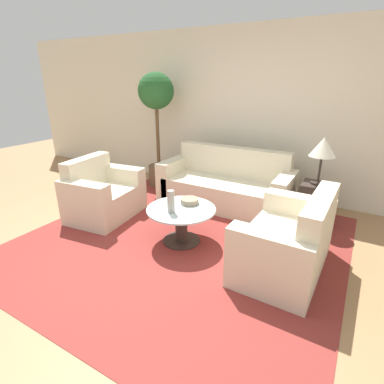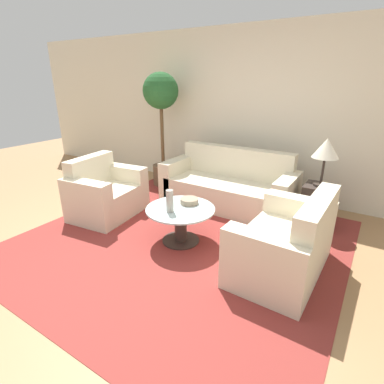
% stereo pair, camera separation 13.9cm
% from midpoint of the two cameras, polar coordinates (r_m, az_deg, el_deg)
% --- Properties ---
extents(ground_plane, '(14.00, 14.00, 0.00)m').
position_cam_midpoint_polar(ground_plane, '(3.22, -10.83, -14.30)').
color(ground_plane, '#9E754C').
extents(wall_back, '(10.00, 0.06, 2.60)m').
position_cam_midpoint_polar(wall_back, '(5.05, 9.33, 14.54)').
color(wall_back, beige).
rests_on(wall_back, ground_plane).
extents(rug, '(3.59, 3.46, 0.01)m').
position_cam_midpoint_polar(rug, '(3.64, -3.10, -9.28)').
color(rug, maroon).
rests_on(rug, ground_plane).
extents(sofa_main, '(1.97, 0.78, 0.86)m').
position_cam_midpoint_polar(sofa_main, '(4.58, 5.69, 0.97)').
color(sofa_main, beige).
rests_on(sofa_main, ground_plane).
extents(armchair, '(0.83, 1.06, 0.82)m').
position_cam_midpoint_polar(armchair, '(4.39, -17.65, -0.81)').
color(armchair, beige).
rests_on(armchair, ground_plane).
extents(loveseat, '(0.78, 1.24, 0.84)m').
position_cam_midpoint_polar(loveseat, '(3.15, 17.06, -9.60)').
color(loveseat, beige).
rests_on(loveseat, ground_plane).
extents(coffee_table, '(0.80, 0.80, 0.43)m').
position_cam_midpoint_polar(coffee_table, '(3.52, -3.19, -5.41)').
color(coffee_table, '#332823').
rests_on(coffee_table, ground_plane).
extents(side_table, '(0.37, 0.37, 0.56)m').
position_cam_midpoint_polar(side_table, '(4.23, 21.40, -2.16)').
color(side_table, '#332823').
rests_on(side_table, ground_plane).
extents(table_lamp, '(0.32, 0.32, 0.60)m').
position_cam_midpoint_polar(table_lamp, '(4.02, 22.79, 7.65)').
color(table_lamp, '#332823').
rests_on(table_lamp, side_table).
extents(potted_plant, '(0.60, 0.60, 1.94)m').
position_cam_midpoint_polar(potted_plant, '(5.27, -7.53, 15.37)').
color(potted_plant, brown).
rests_on(potted_plant, ground_plane).
extents(vase, '(0.08, 0.08, 0.26)m').
position_cam_midpoint_polar(vase, '(3.31, -5.24, -1.81)').
color(vase, '#9E998E').
rests_on(vase, coffee_table).
extents(bowl, '(0.21, 0.21, 0.06)m').
position_cam_midpoint_polar(bowl, '(3.57, -1.58, -1.73)').
color(bowl, gray).
rests_on(bowl, coffee_table).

